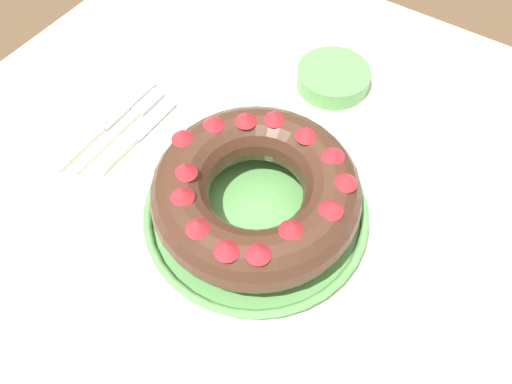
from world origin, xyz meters
The scene contains 9 objects.
ground_plane centered at (0.00, 0.00, 0.00)m, with size 8.00×8.00×0.00m, color brown.
dining_table centered at (0.00, 0.00, 0.66)m, with size 1.15×1.08×0.75m.
serving_dish centered at (-0.02, -0.01, 0.77)m, with size 0.31×0.31×0.02m.
bundt_cake centered at (-0.02, -0.01, 0.82)m, with size 0.28×0.28×0.09m.
fork centered at (-0.29, 0.01, 0.76)m, with size 0.02×0.20×0.01m.
serving_knife centered at (-0.31, -0.02, 0.76)m, with size 0.02×0.22×0.01m.
cake_knife centered at (-0.26, -0.01, 0.76)m, with size 0.02×0.17×0.01m.
side_bowl centered at (-0.06, 0.28, 0.77)m, with size 0.12×0.12×0.03m, color #6BB760.
napkin centered at (0.27, -0.03, 0.76)m, with size 0.16×0.11×0.00m, color #B2D1B7.
Camera 1 is at (0.18, -0.32, 1.36)m, focal length 35.00 mm.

